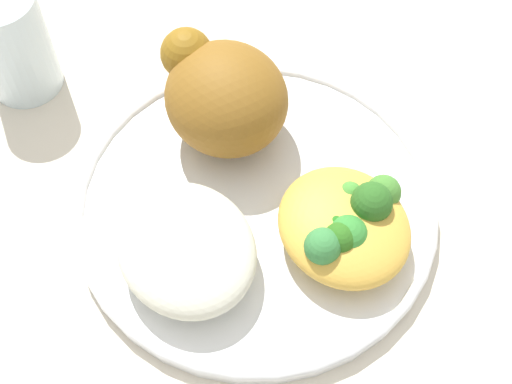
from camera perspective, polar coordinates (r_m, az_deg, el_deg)
ground_plane at (r=0.51m, az=0.00°, el=-1.47°), size 2.00×2.00×0.00m
plate at (r=0.51m, az=0.00°, el=-1.03°), size 0.26×0.26×0.01m
roasted_chicken at (r=0.51m, az=-2.75°, el=7.98°), size 0.11×0.09×0.07m
rice_pile at (r=0.46m, az=-5.73°, el=-4.60°), size 0.10×0.09×0.04m
mac_cheese_with_broccoli at (r=0.47m, az=7.38°, el=-2.70°), size 0.10×0.09×0.04m
water_glass at (r=0.58m, az=-19.32°, el=11.41°), size 0.06×0.06×0.09m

